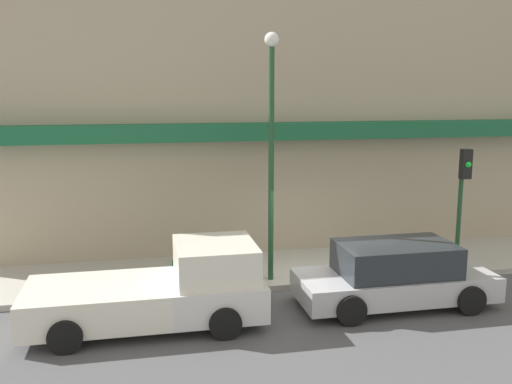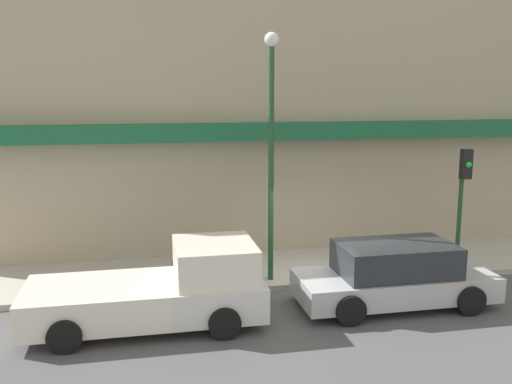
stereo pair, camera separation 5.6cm
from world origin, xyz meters
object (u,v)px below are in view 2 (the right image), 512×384
object	(u,v)px
pickup_truck	(162,290)
parked_car	(395,275)
fire_hydrant	(176,271)
street_lamp	(271,132)
traffic_light	(463,187)

from	to	relation	value
pickup_truck	parked_car	bearing A→B (deg)	-1.99
fire_hydrant	parked_car	bearing A→B (deg)	-22.78
pickup_truck	parked_car	world-z (taller)	pickup_truck
street_lamp	fire_hydrant	bearing A→B (deg)	177.15
parked_car	traffic_light	size ratio (longest dim) A/B	1.40
parked_car	traffic_light	world-z (taller)	traffic_light
fire_hydrant	traffic_light	distance (m)	8.03
pickup_truck	fire_hydrant	size ratio (longest dim) A/B	7.50
fire_hydrant	street_lamp	distance (m)	4.29
pickup_truck	fire_hydrant	world-z (taller)	pickup_truck
parked_car	traffic_light	xyz separation A→B (m)	(2.78, 1.86, 1.72)
fire_hydrant	pickup_truck	bearing A→B (deg)	-101.25
traffic_light	fire_hydrant	bearing A→B (deg)	178.21
street_lamp	traffic_light	distance (m)	5.55
parked_car	fire_hydrant	xyz separation A→B (m)	(-5.00, 2.10, -0.24)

